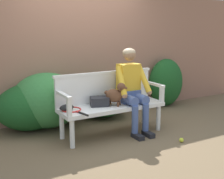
# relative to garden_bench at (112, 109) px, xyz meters

# --- Properties ---
(ground_plane) EXTENTS (40.00, 40.00, 0.00)m
(ground_plane) POSITION_rel_garden_bench_xyz_m (0.00, 0.00, -0.42)
(ground_plane) COLOR brown
(brick_garden_fence) EXTENTS (8.00, 0.30, 2.26)m
(brick_garden_fence) POSITION_rel_garden_bench_xyz_m (0.00, 1.29, 0.71)
(brick_garden_fence) COLOR #936651
(brick_garden_fence) RESTS_ON ground
(hedge_bush_mid_right) EXTENTS (1.19, 0.93, 0.78)m
(hedge_bush_mid_right) POSITION_rel_garden_bench_xyz_m (-1.03, 0.87, -0.03)
(hedge_bush_mid_right) COLOR #194C1E
(hedge_bush_mid_right) RESTS_ON ground
(hedge_bush_far_right) EXTENTS (1.18, 1.17, 0.93)m
(hedge_bush_far_right) POSITION_rel_garden_bench_xyz_m (-0.77, 0.87, 0.05)
(hedge_bush_far_right) COLOR #337538
(hedge_bush_far_right) RESTS_ON ground
(hedge_bush_far_left) EXTENTS (0.78, 0.58, 1.01)m
(hedge_bush_far_left) POSITION_rel_garden_bench_xyz_m (1.85, 0.95, 0.09)
(hedge_bush_far_left) COLOR #194C1E
(hedge_bush_far_left) RESTS_ON ground
(hedge_bush_mid_left) EXTENTS (0.98, 0.85, 0.72)m
(hedge_bush_mid_left) POSITION_rel_garden_bench_xyz_m (0.33, 0.91, -0.06)
(hedge_bush_mid_left) COLOR #1E5B23
(hedge_bush_mid_left) RESTS_ON ground
(garden_bench) EXTENTS (1.68, 0.53, 0.48)m
(garden_bench) POSITION_rel_garden_bench_xyz_m (0.00, 0.00, 0.00)
(garden_bench) COLOR white
(garden_bench) RESTS_ON ground
(bench_backrest) EXTENTS (1.72, 0.06, 0.50)m
(bench_backrest) POSITION_rel_garden_bench_xyz_m (0.00, 0.24, 0.32)
(bench_backrest) COLOR white
(bench_backrest) RESTS_ON garden_bench
(bench_armrest_left_end) EXTENTS (0.06, 0.53, 0.28)m
(bench_armrest_left_end) POSITION_rel_garden_bench_xyz_m (-0.80, -0.09, 0.27)
(bench_armrest_left_end) COLOR white
(bench_armrest_left_end) RESTS_ON garden_bench
(bench_armrest_right_end) EXTENTS (0.06, 0.53, 0.28)m
(bench_armrest_right_end) POSITION_rel_garden_bench_xyz_m (0.80, -0.09, 0.27)
(bench_armrest_right_end) COLOR white
(bench_armrest_right_end) RESTS_ON garden_bench
(person_seated) EXTENTS (0.56, 0.67, 1.35)m
(person_seated) POSITION_rel_garden_bench_xyz_m (0.34, -0.02, 0.33)
(person_seated) COLOR black
(person_seated) RESTS_ON ground
(dog_on_bench) EXTENTS (0.32, 0.32, 0.36)m
(dog_on_bench) POSITION_rel_garden_bench_xyz_m (0.04, -0.05, 0.24)
(dog_on_bench) COLOR brown
(dog_on_bench) RESTS_ON garden_bench
(tennis_racket) EXTENTS (0.34, 0.58, 0.03)m
(tennis_racket) POSITION_rel_garden_bench_xyz_m (-0.66, 0.02, 0.07)
(tennis_racket) COLOR red
(tennis_racket) RESTS_ON garden_bench
(baseball_glove) EXTENTS (0.25, 0.21, 0.09)m
(baseball_glove) POSITION_rel_garden_bench_xyz_m (-0.73, 0.06, 0.11)
(baseball_glove) COLOR black
(baseball_glove) RESTS_ON garden_bench
(sports_bag) EXTENTS (0.33, 0.28, 0.14)m
(sports_bag) POSITION_rel_garden_bench_xyz_m (-0.19, 0.06, 0.13)
(sports_bag) COLOR #232328
(sports_bag) RESTS_ON garden_bench
(tennis_ball) EXTENTS (0.07, 0.07, 0.07)m
(tennis_ball) POSITION_rel_garden_bench_xyz_m (0.73, -0.81, -0.38)
(tennis_ball) COLOR #CCDB33
(tennis_ball) RESTS_ON ground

